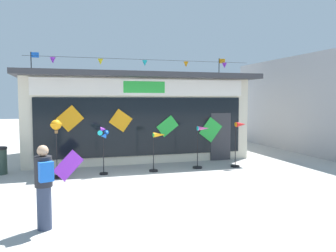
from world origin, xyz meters
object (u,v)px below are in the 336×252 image
object	(u,v)px
kite_shop_building	(133,115)
display_kite_on_ground	(69,165)
wind_spinner_right	(239,136)
wind_spinner_far_left	(56,132)
wind_spinner_left	(103,141)
wind_spinner_center_left	(158,144)
trash_bin	(0,160)
person_near_camera	(44,185)
wind_spinner_center_right	(201,143)

from	to	relation	value
kite_shop_building	display_kite_on_ground	bearing A→B (deg)	-123.29
wind_spinner_right	display_kite_on_ground	size ratio (longest dim) A/B	1.92
wind_spinner_far_left	wind_spinner_left	size ratio (longest dim) A/B	1.16
wind_spinner_center_left	wind_spinner_far_left	bearing A→B (deg)	-178.41
kite_shop_building	trash_bin	world-z (taller)	kite_shop_building
wind_spinner_far_left	wind_spinner_center_left	bearing A→B (deg)	1.59
kite_shop_building	trash_bin	bearing A→B (deg)	-151.58
wind_spinner_right	person_near_camera	world-z (taller)	wind_spinner_right
wind_spinner_left	wind_spinner_right	distance (m)	5.10
wind_spinner_center_right	person_near_camera	xyz separation A→B (m)	(-5.24, -4.83, -0.07)
wind_spinner_center_left	wind_spinner_right	size ratio (longest dim) A/B	0.82
kite_shop_building	wind_spinner_center_left	distance (m)	3.98
wind_spinner_center_right	trash_bin	bearing A→B (deg)	172.09
wind_spinner_left	display_kite_on_ground	size ratio (longest dim) A/B	1.83
trash_bin	display_kite_on_ground	size ratio (longest dim) A/B	1.04
trash_bin	wind_spinner_right	bearing A→B (deg)	-7.75
kite_shop_building	wind_spinner_far_left	bearing A→B (deg)	-129.50
wind_spinner_left	kite_shop_building	bearing A→B (deg)	65.74
wind_spinner_far_left	wind_spinner_left	xyz separation A→B (m)	(1.52, 0.07, -0.35)
kite_shop_building	wind_spinner_right	world-z (taller)	kite_shop_building
kite_shop_building	display_kite_on_ground	xyz separation A→B (m)	(-2.92, -4.45, -1.35)
wind_spinner_left	wind_spinner_center_left	distance (m)	1.92
wind_spinner_center_right	person_near_camera	bearing A→B (deg)	-137.36
wind_spinner_far_left	trash_bin	bearing A→B (deg)	148.56
person_near_camera	display_kite_on_ground	distance (m)	4.22
display_kite_on_ground	trash_bin	bearing A→B (deg)	144.27
trash_bin	person_near_camera	bearing A→B (deg)	-72.79
wind_spinner_center_right	display_kite_on_ground	xyz separation A→B (m)	(-4.77, -0.66, -0.47)
wind_spinner_center_left	wind_spinner_right	world-z (taller)	wind_spinner_right
wind_spinner_center_left	display_kite_on_ground	xyz separation A→B (m)	(-3.07, -0.56, -0.51)
trash_bin	wind_spinner_left	bearing A→B (deg)	-17.83
wind_spinner_center_left	person_near_camera	world-z (taller)	person_near_camera
kite_shop_building	person_near_camera	xyz separation A→B (m)	(-3.40, -8.62, -0.95)
trash_bin	display_kite_on_ground	distance (m)	2.80
wind_spinner_center_right	trash_bin	xyz separation A→B (m)	(-7.04, 0.98, -0.48)
trash_bin	kite_shop_building	bearing A→B (deg)	28.42
wind_spinner_far_left	person_near_camera	xyz separation A→B (m)	(-0.12, -4.64, -0.62)
wind_spinner_left	wind_spinner_center_left	xyz separation A→B (m)	(1.91, 0.03, -0.17)
kite_shop_building	wind_spinner_right	distance (m)	5.23
wind_spinner_far_left	person_near_camera	distance (m)	4.68
wind_spinner_left	display_kite_on_ground	world-z (taller)	wind_spinner_left
wind_spinner_center_right	display_kite_on_ground	world-z (taller)	wind_spinner_center_right
wind_spinner_right	display_kite_on_ground	bearing A→B (deg)	-175.65
wind_spinner_center_left	wind_spinner_right	bearing A→B (deg)	-1.54
wind_spinner_far_left	display_kite_on_ground	bearing A→B (deg)	-52.24
wind_spinner_far_left	wind_spinner_right	bearing A→B (deg)	0.08
kite_shop_building	wind_spinner_far_left	world-z (taller)	kite_shop_building
wind_spinner_right	trash_bin	bearing A→B (deg)	172.25
person_near_camera	wind_spinner_far_left	bearing A→B (deg)	-109.91
wind_spinner_right	trash_bin	world-z (taller)	wind_spinner_right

